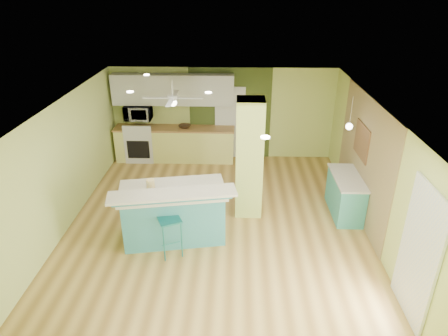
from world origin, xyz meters
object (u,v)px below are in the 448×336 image
Objects in this scene: side_counter at (345,195)px; fruit_bowl at (185,126)px; canister at (151,184)px; peninsula at (174,212)px; bar_stool at (168,216)px.

fruit_bowl is at bearing 144.19° from side_counter.
side_counter is 7.30× the size of canister.
peninsula is 3.71m from fruit_bowl.
canister is (-3.90, -0.96, 0.70)m from side_counter.
canister reaches higher than fruit_bowl.
bar_stool is at bearing -157.22° from side_counter.
canister is at bearing -92.86° from fruit_bowl.
bar_stool reaches higher than side_counter.
fruit_bowl is (-0.22, 3.68, 0.43)m from peninsula.
side_counter is (3.49, 1.00, -0.12)m from peninsula.
bar_stool is at bearing -102.51° from peninsula.
side_counter is at bearing 5.59° from peninsula.
fruit_bowl is 1.78× the size of canister.
bar_stool is 3.82m from side_counter.
peninsula is 1.71× the size of side_counter.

